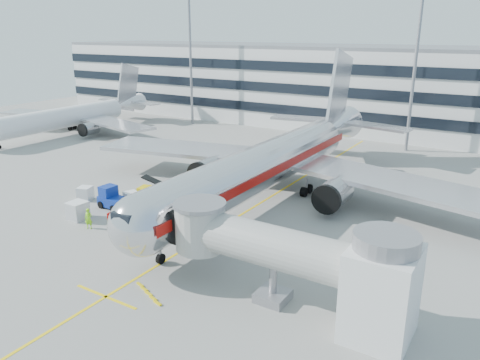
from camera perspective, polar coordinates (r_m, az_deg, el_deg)
The scene contains 15 objects.
ground at distance 45.55m, azimuth -2.97°, elevation -6.11°, with size 180.00×180.00×0.00m, color gray.
lead_in_line at distance 53.44m, azimuth 3.16°, elevation -2.41°, with size 0.25×70.00×0.01m, color yellow.
stop_bar at distance 36.30m, azimuth -16.04°, elevation -13.52°, with size 6.00×0.25×0.01m, color yellow.
main_jet at distance 53.59m, azimuth 4.13°, elevation 2.38°, with size 50.95×48.70×16.06m.
jet_bridge at distance 32.10m, azimuth 6.82°, elevation -9.35°, with size 17.80×4.50×7.00m.
terminal at distance 95.66m, azimuth 17.52°, elevation 10.62°, with size 150.00×24.25×15.60m.
light_mast_west at distance 96.30m, azimuth -6.08°, elevation 15.59°, with size 2.40×1.20×25.45m.
light_mast_centre at distance 77.79m, azimuth 20.70°, elevation 14.08°, with size 2.40×1.20×25.45m.
second_jet at distance 93.31m, azimuth -19.82°, elevation 7.35°, with size 38.21×36.52×12.04m.
belt_loader at distance 55.17m, azimuth -10.04°, elevation -1.29°, with size 4.96×2.55×2.32m.
baggage_tug at distance 52.63m, azimuth -15.38°, elevation -2.18°, with size 3.28×2.22×2.38m.
cargo_container_left at distance 53.10m, azimuth -13.13°, elevation -2.17°, with size 1.79×1.79×1.46m.
cargo_container_right at distance 55.94m, azimuth -18.34°, elevation -1.55°, with size 1.84×1.84×1.54m.
cargo_container_front at distance 50.50m, azimuth -19.18°, elevation -3.53°, with size 1.76×1.76×1.85m.
ramp_worker at distance 47.76m, azimuth -17.98°, elevation -4.51°, with size 0.75×0.49×2.06m, color #80DD17.
Camera 1 is at (23.98, -34.04, 18.46)m, focal length 35.00 mm.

